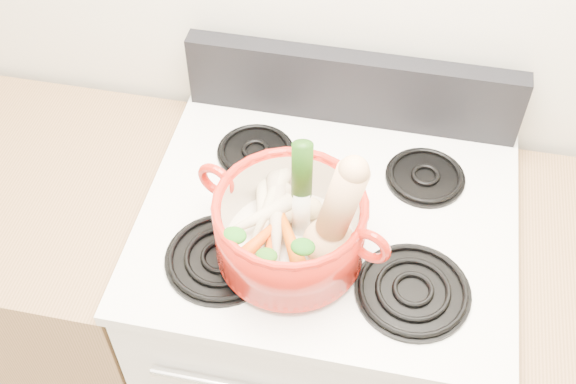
% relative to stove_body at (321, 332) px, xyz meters
% --- Properties ---
extents(stove_body, '(0.76, 0.65, 0.92)m').
position_rel_stove_body_xyz_m(stove_body, '(0.00, 0.00, 0.00)').
color(stove_body, white).
rests_on(stove_body, floor).
extents(cooktop, '(0.78, 0.67, 0.03)m').
position_rel_stove_body_xyz_m(cooktop, '(0.00, 0.00, 0.47)').
color(cooktop, white).
rests_on(cooktop, stove_body).
extents(control_backsplash, '(0.76, 0.05, 0.18)m').
position_rel_stove_body_xyz_m(control_backsplash, '(0.00, 0.30, 0.58)').
color(control_backsplash, black).
rests_on(control_backsplash, cooktop).
extents(burner_front_left, '(0.22, 0.22, 0.02)m').
position_rel_stove_body_xyz_m(burner_front_left, '(-0.19, -0.16, 0.50)').
color(burner_front_left, black).
rests_on(burner_front_left, cooktop).
extents(burner_front_right, '(0.22, 0.22, 0.02)m').
position_rel_stove_body_xyz_m(burner_front_right, '(0.19, -0.16, 0.50)').
color(burner_front_right, black).
rests_on(burner_front_right, cooktop).
extents(burner_back_left, '(0.17, 0.17, 0.02)m').
position_rel_stove_body_xyz_m(burner_back_left, '(-0.19, 0.14, 0.50)').
color(burner_back_left, black).
rests_on(burner_back_left, cooktop).
extents(burner_back_right, '(0.17, 0.17, 0.02)m').
position_rel_stove_body_xyz_m(burner_back_right, '(0.19, 0.14, 0.50)').
color(burner_back_right, black).
rests_on(burner_back_right, cooktop).
extents(dutch_oven, '(0.36, 0.36, 0.14)m').
position_rel_stove_body_xyz_m(dutch_oven, '(-0.06, -0.12, 0.58)').
color(dutch_oven, '#AE1A0E').
rests_on(dutch_oven, burner_front_left).
extents(pot_handle_left, '(0.08, 0.04, 0.08)m').
position_rel_stove_body_xyz_m(pot_handle_left, '(-0.21, -0.07, 0.63)').
color(pot_handle_left, '#AE1A0E').
rests_on(pot_handle_left, dutch_oven).
extents(pot_handle_right, '(0.08, 0.04, 0.08)m').
position_rel_stove_body_xyz_m(pot_handle_right, '(0.10, -0.17, 0.63)').
color(pot_handle_right, '#AE1A0E').
rests_on(pot_handle_right, dutch_oven).
extents(squash, '(0.15, 0.11, 0.27)m').
position_rel_stove_body_xyz_m(squash, '(0.02, -0.14, 0.66)').
color(squash, tan).
rests_on(squash, dutch_oven).
extents(leek, '(0.05, 0.05, 0.25)m').
position_rel_stove_body_xyz_m(leek, '(-0.04, -0.09, 0.66)').
color(leek, silver).
rests_on(leek, dutch_oven).
extents(ginger, '(0.11, 0.09, 0.05)m').
position_rel_stove_body_xyz_m(ginger, '(-0.06, -0.06, 0.56)').
color(ginger, tan).
rests_on(ginger, dutch_oven).
extents(parsnip_0, '(0.08, 0.22, 0.06)m').
position_rel_stove_body_xyz_m(parsnip_0, '(-0.12, -0.08, 0.56)').
color(parsnip_0, '#EFE7C2').
rests_on(parsnip_0, dutch_oven).
extents(parsnip_1, '(0.08, 0.21, 0.06)m').
position_rel_stove_body_xyz_m(parsnip_1, '(-0.11, -0.11, 0.56)').
color(parsnip_1, beige).
rests_on(parsnip_1, dutch_oven).
extents(parsnip_2, '(0.09, 0.22, 0.06)m').
position_rel_stove_body_xyz_m(parsnip_2, '(-0.09, -0.10, 0.58)').
color(parsnip_2, beige).
rests_on(parsnip_2, dutch_oven).
extents(parsnip_3, '(0.16, 0.14, 0.05)m').
position_rel_stove_body_xyz_m(parsnip_3, '(-0.13, -0.11, 0.58)').
color(parsnip_3, '#EFE1C2').
rests_on(parsnip_3, dutch_oven).
extents(parsnip_4, '(0.08, 0.22, 0.06)m').
position_rel_stove_body_xyz_m(parsnip_4, '(-0.11, -0.06, 0.58)').
color(parsnip_4, beige).
rests_on(parsnip_4, dutch_oven).
extents(carrot_0, '(0.05, 0.16, 0.04)m').
position_rel_stove_body_xyz_m(carrot_0, '(-0.09, -0.18, 0.55)').
color(carrot_0, '#BA3309').
rests_on(carrot_0, dutch_oven).
extents(carrot_1, '(0.11, 0.16, 0.05)m').
position_rel_stove_body_xyz_m(carrot_1, '(-0.11, -0.15, 0.56)').
color(carrot_1, '#D6550A').
rests_on(carrot_1, dutch_oven).
extents(carrot_2, '(0.12, 0.18, 0.05)m').
position_rel_stove_body_xyz_m(carrot_2, '(-0.06, -0.13, 0.57)').
color(carrot_2, '#C34909').
rests_on(carrot_2, dutch_oven).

